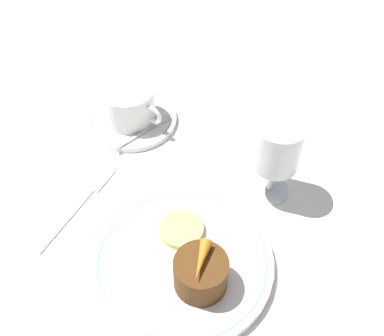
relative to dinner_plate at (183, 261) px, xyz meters
name	(u,v)px	position (x,y,z in m)	size (l,w,h in m)	color
ground_plane	(209,254)	(0.02, 0.03, -0.01)	(3.00, 3.00, 0.00)	white
dinner_plate	(183,261)	(0.00, 0.00, 0.00)	(0.24, 0.24, 0.01)	white
saucer	(132,119)	(-0.24, 0.18, 0.00)	(0.16, 0.16, 0.01)	white
coffee_cup	(129,104)	(-0.25, 0.18, 0.03)	(0.12, 0.09, 0.06)	white
spoon	(150,128)	(-0.20, 0.17, 0.00)	(0.03, 0.12, 0.00)	silver
wine_glass	(277,150)	(0.03, 0.18, 0.08)	(0.07, 0.07, 0.13)	silver
fork	(85,197)	(-0.19, 0.00, -0.01)	(0.04, 0.18, 0.01)	silver
dessert_cake	(201,273)	(0.04, -0.01, 0.03)	(0.07, 0.07, 0.05)	#563314
carrot_garnish	(201,260)	(0.04, -0.01, 0.06)	(0.03, 0.05, 0.02)	orange
pineapple_slice	(179,232)	(-0.03, 0.03, 0.01)	(0.06, 0.06, 0.01)	#EFE075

